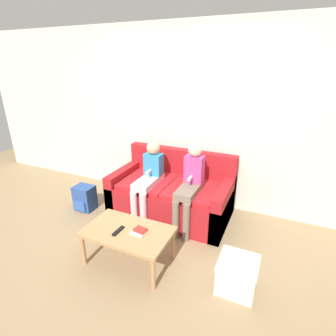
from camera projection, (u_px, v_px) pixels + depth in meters
name	position (u px, v px, depth m)	size (l,w,h in m)	color
ground_plane	(154.00, 234.00, 3.39)	(10.00, 10.00, 0.00)	#937A56
wall_back	(187.00, 119.00, 3.85)	(8.00, 0.06, 2.60)	beige
couch	(172.00, 195.00, 3.76)	(1.65, 0.90, 0.88)	maroon
coffee_table	(128.00, 234.00, 2.80)	(0.93, 0.56, 0.40)	#AD7F51
person_left	(149.00, 177.00, 3.55)	(0.24, 0.60, 1.08)	silver
person_right	(190.00, 183.00, 3.33)	(0.24, 0.60, 1.13)	#756656
tv_remote	(118.00, 231.00, 2.76)	(0.05, 0.17, 0.02)	black
book_stack	(140.00, 231.00, 2.74)	(0.16, 0.15, 0.05)	silver
storage_box	(237.00, 275.00, 2.52)	(0.37, 0.38, 0.32)	silver
backpack	(85.00, 198.00, 3.91)	(0.29, 0.25, 0.37)	#284789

